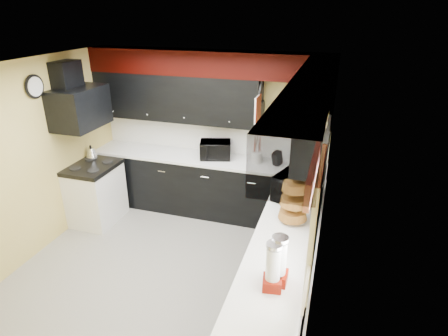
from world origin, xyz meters
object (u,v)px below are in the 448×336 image
toaster_oven (215,150)px  kettle (91,153)px  microwave (296,185)px  knife_block (277,159)px  utensil_crock (257,157)px

toaster_oven → kettle: (-1.84, -0.50, -0.07)m
microwave → knife_block: microwave is taller
kettle → toaster_oven: bearing=15.3°
toaster_oven → kettle: size_ratio=2.65×
utensil_crock → microwave: bearing=-53.3°
utensil_crock → knife_block: knife_block is taller
utensil_crock → knife_block: 0.30m
utensil_crock → kettle: utensil_crock is taller
utensil_crock → kettle: 2.53m
toaster_oven → knife_block: bearing=-16.1°
toaster_oven → utensil_crock: toaster_oven is taller
toaster_oven → knife_block: 0.94m
kettle → knife_block: bearing=10.1°
knife_block → toaster_oven: bearing=-155.5°
toaster_oven → microwave: (1.33, -0.91, 0.03)m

